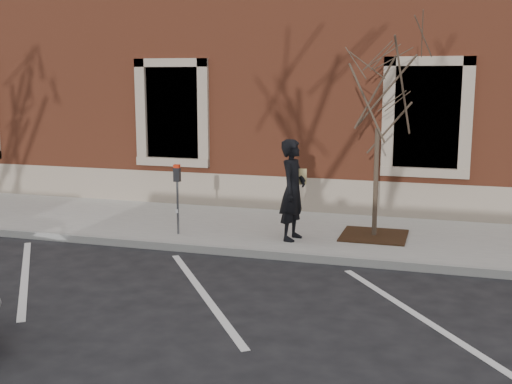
% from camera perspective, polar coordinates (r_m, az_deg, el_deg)
% --- Properties ---
extents(ground, '(120.00, 120.00, 0.00)m').
position_cam_1_polar(ground, '(11.95, -0.84, -5.69)').
color(ground, '#28282B').
rests_on(ground, ground).
extents(sidewalk_near, '(40.00, 3.50, 0.15)m').
position_cam_1_polar(sidewalk_near, '(13.55, 1.41, -3.43)').
color(sidewalk_near, beige).
rests_on(sidewalk_near, ground).
extents(curb_near, '(40.00, 0.12, 0.15)m').
position_cam_1_polar(curb_near, '(11.88, -0.91, -5.41)').
color(curb_near, '#9E9E99').
rests_on(curb_near, ground).
extents(parking_stripes, '(28.00, 4.40, 0.01)m').
position_cam_1_polar(parking_stripes, '(9.97, -4.71, -8.99)').
color(parking_stripes, silver).
rests_on(parking_stripes, ground).
extents(building_civic, '(40.00, 8.62, 8.00)m').
position_cam_1_polar(building_civic, '(19.02, 6.38, 12.36)').
color(building_civic, brown).
rests_on(building_civic, ground).
extents(man, '(0.57, 0.77, 1.96)m').
position_cam_1_polar(man, '(12.34, 3.30, 0.18)').
color(man, black).
rests_on(man, sidewalk_near).
extents(parking_meter, '(0.13, 0.10, 1.41)m').
position_cam_1_polar(parking_meter, '(12.84, -7.01, 0.53)').
color(parking_meter, '#595B60').
rests_on(parking_meter, sidewalk_near).
extents(tree_grate, '(1.27, 1.27, 0.03)m').
position_cam_1_polar(tree_grate, '(12.97, 10.44, -3.82)').
color(tree_grate, '#382011').
rests_on(tree_grate, sidewalk_near).
extents(sapling, '(2.34, 2.34, 3.90)m').
position_cam_1_polar(sapling, '(12.59, 10.85, 8.22)').
color(sapling, '#4C3F2E').
rests_on(sapling, sidewalk_near).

